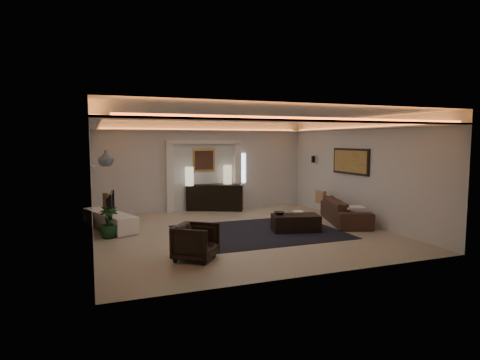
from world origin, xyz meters
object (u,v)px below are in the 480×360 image
object	(u,v)px
sofa	(345,211)
armchair	(196,242)
coffee_table	(296,223)
console	(215,198)

from	to	relation	value
sofa	armchair	distance (m)	5.15
coffee_table	armchair	size ratio (longest dim) A/B	1.52
coffee_table	armchair	xyz separation A→B (m)	(-2.97, -1.48, 0.14)
console	coffee_table	bearing A→B (deg)	-50.07
sofa	armchair	size ratio (longest dim) A/B	2.96
sofa	console	bearing A→B (deg)	60.45
coffee_table	armchair	distance (m)	3.32
console	coffee_table	distance (m)	3.83
sofa	armchair	world-z (taller)	armchair
sofa	armchair	bearing A→B (deg)	131.45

